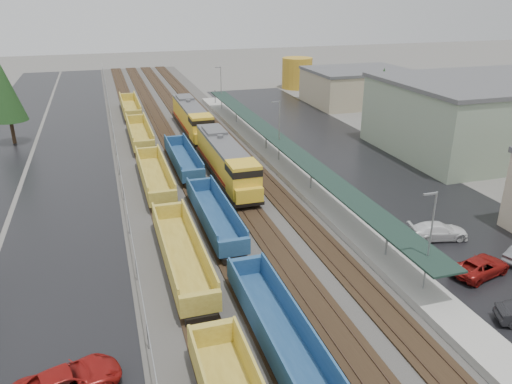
% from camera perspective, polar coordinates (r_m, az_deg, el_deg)
% --- Properties ---
extents(ballast_strip, '(20.00, 160.00, 0.08)m').
position_cam_1_polar(ballast_strip, '(68.86, -7.72, 4.92)').
color(ballast_strip, '#302D2B').
rests_on(ballast_strip, ground).
extents(trackbed, '(14.60, 160.00, 0.22)m').
position_cam_1_polar(trackbed, '(68.83, -7.73, 5.01)').
color(trackbed, black).
rests_on(trackbed, ground).
extents(west_parking_lot, '(10.00, 160.00, 0.02)m').
position_cam_1_polar(west_parking_lot, '(68.21, -20.23, 3.54)').
color(west_parking_lot, black).
rests_on(west_parking_lot, ground).
extents(east_commuter_lot, '(16.00, 100.00, 0.02)m').
position_cam_1_polar(east_commuter_lot, '(65.61, 10.47, 3.85)').
color(east_commuter_lot, black).
rests_on(east_commuter_lot, ground).
extents(station_platform, '(3.00, 80.00, 8.00)m').
position_cam_1_polar(station_platform, '(61.69, 2.62, 3.74)').
color(station_platform, '#9E9B93').
rests_on(station_platform, ground).
extents(chainlink_fence, '(0.08, 160.04, 2.02)m').
position_cam_1_polar(chainlink_fence, '(66.12, -15.71, 4.99)').
color(chainlink_fence, gray).
rests_on(chainlink_fence, ground).
extents(industrial_buildings, '(32.52, 75.30, 9.50)m').
position_cam_1_polar(industrial_buildings, '(71.92, 25.78, 7.14)').
color(industrial_buildings, tan).
rests_on(industrial_buildings, ground).
extents(distant_hills, '(301.00, 140.00, 25.20)m').
position_cam_1_polar(distant_hills, '(223.61, -2.98, 16.84)').
color(distant_hills, '#435340').
rests_on(distant_hills, ground).
extents(tree_west_far, '(4.84, 4.84, 11.00)m').
position_cam_1_polar(tree_west_far, '(77.16, -26.71, 10.07)').
color(tree_west_far, '#332316').
rests_on(tree_west_far, ground).
extents(tree_east, '(4.40, 4.40, 10.00)m').
position_cam_1_polar(tree_east, '(75.13, 14.22, 10.95)').
color(tree_east, '#332316').
rests_on(tree_east, ground).
extents(locomotive_lead, '(3.03, 19.95, 4.52)m').
position_cam_1_polar(locomotive_lead, '(55.96, -3.41, 3.60)').
color(locomotive_lead, black).
rests_on(locomotive_lead, ground).
extents(locomotive_trail, '(3.03, 19.95, 4.52)m').
position_cam_1_polar(locomotive_trail, '(75.76, -7.32, 8.37)').
color(locomotive_trail, black).
rests_on(locomotive_trail, ground).
extents(well_string_yellow, '(2.78, 106.26, 2.46)m').
position_cam_1_polar(well_string_yellow, '(47.20, -10.29, -1.88)').
color(well_string_yellow, '#A58A2D').
rests_on(well_string_yellow, ground).
extents(well_string_blue, '(2.60, 82.68, 2.31)m').
position_cam_1_polar(well_string_blue, '(31.15, 2.41, -15.34)').
color(well_string_blue, navy).
rests_on(well_string_blue, ground).
extents(storage_tank, '(6.56, 6.56, 6.56)m').
position_cam_1_polar(storage_tank, '(112.82, 4.71, 13.40)').
color(storage_tank, '#B98C25').
rests_on(storage_tank, ground).
extents(parked_car_west_c, '(4.08, 6.14, 1.57)m').
position_cam_1_polar(parked_car_west_c, '(30.01, -20.74, -19.65)').
color(parked_car_west_c, maroon).
rests_on(parked_car_west_c, ground).
extents(parked_car_east_b, '(3.42, 5.36, 1.38)m').
position_cam_1_polar(parked_car_east_b, '(41.70, 24.28, -7.79)').
color(parked_car_east_b, maroon).
rests_on(parked_car_east_b, ground).
extents(parked_car_east_c, '(3.03, 5.44, 1.49)m').
position_cam_1_polar(parked_car_east_c, '(46.03, 20.09, -4.22)').
color(parked_car_east_c, white).
rests_on(parked_car_east_c, ground).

